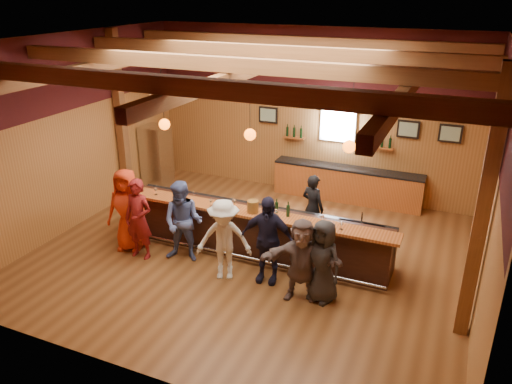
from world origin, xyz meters
TOP-DOWN VIEW (x-y plane):
  - room at (0.00, 0.06)m, footprint 9.04×9.00m
  - bar_counter at (0.02, 0.15)m, footprint 6.30×1.07m
  - back_bar_cabinet at (1.20, 3.72)m, footprint 4.00×0.52m
  - window at (0.80, 3.95)m, footprint 0.95×0.09m
  - framed_pictures at (1.67, 3.94)m, footprint 5.35×0.05m
  - wine_shelves at (0.80, 3.88)m, footprint 3.00×0.18m
  - pendant_lights at (0.00, 0.00)m, footprint 4.24×0.24m
  - stainless_fridge at (-4.10, 2.60)m, footprint 0.70×0.70m
  - customer_orange at (-2.56, -0.81)m, footprint 1.01×0.76m
  - customer_redvest at (-2.12, -1.03)m, footprint 0.65×0.42m
  - customer_denim at (-1.19, -0.77)m, footprint 0.97×0.82m
  - customer_white at (-0.09, -1.07)m, footprint 1.24×0.97m
  - customer_navy at (0.72, -0.83)m, footprint 1.09×0.54m
  - customer_brown at (1.53, -1.15)m, footprint 1.58×0.84m
  - customer_dark at (1.90, -1.03)m, footprint 0.91×0.75m
  - bartender at (1.01, 1.21)m, footprint 0.67×0.55m
  - ice_bucket at (0.14, -0.20)m, footprint 0.24×0.24m
  - bottle_a at (0.60, -0.02)m, footprint 0.07×0.07m
  - bottle_b at (0.88, -0.10)m, footprint 0.07×0.07m
  - glass_a at (-2.63, -0.15)m, footprint 0.09×0.09m
  - glass_b at (-2.22, -0.20)m, footprint 0.08×0.08m
  - glass_c at (-1.54, -0.21)m, footprint 0.08×0.08m
  - glass_d at (-0.79, -0.27)m, footprint 0.08×0.08m
  - glass_e at (-0.31, -0.15)m, footprint 0.09×0.09m
  - glass_f at (0.67, -0.23)m, footprint 0.08×0.08m
  - glass_g at (1.61, -0.10)m, footprint 0.07×0.07m
  - glass_h at (2.02, -0.24)m, footprint 0.07×0.07m

SIDE VIEW (x-z plane):
  - back_bar_cabinet at x=1.20m, z-range 0.00..0.95m
  - bar_counter at x=0.02m, z-range -0.03..1.08m
  - bartender at x=1.01m, z-range 0.00..1.57m
  - customer_dark at x=1.90m, z-range 0.00..1.61m
  - customer_brown at x=1.53m, z-range 0.00..1.62m
  - customer_white at x=-0.09m, z-range 0.00..1.68m
  - customer_redvest at x=-2.12m, z-range 0.00..1.77m
  - customer_denim at x=-1.19m, z-range 0.00..1.77m
  - stainless_fridge at x=-4.10m, z-range 0.00..1.80m
  - customer_navy at x=0.72m, z-range 0.00..1.80m
  - customer_orange at x=-2.56m, z-range 0.00..1.86m
  - glass_h at x=2.02m, z-range 1.15..1.31m
  - glass_g at x=1.61m, z-range 1.15..1.31m
  - bottle_a at x=0.60m, z-range 1.08..1.39m
  - glass_d at x=-0.79m, z-range 1.15..1.32m
  - glass_b at x=-2.22m, z-range 1.15..1.32m
  - bottle_b at x=0.88m, z-range 1.07..1.40m
  - ice_bucket at x=0.14m, z-range 1.11..1.37m
  - glass_f at x=0.67m, z-range 1.15..1.33m
  - glass_c at x=-1.54m, z-range 1.15..1.33m
  - glass_e at x=-0.31m, z-range 1.15..1.35m
  - glass_a at x=-2.63m, z-range 1.15..1.35m
  - wine_shelves at x=0.80m, z-range 1.47..1.77m
  - window at x=0.80m, z-range 1.57..2.52m
  - framed_pictures at x=1.67m, z-range 1.88..2.33m
  - pendant_lights at x=0.00m, z-range 2.02..3.39m
  - room at x=0.00m, z-range 0.95..5.47m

